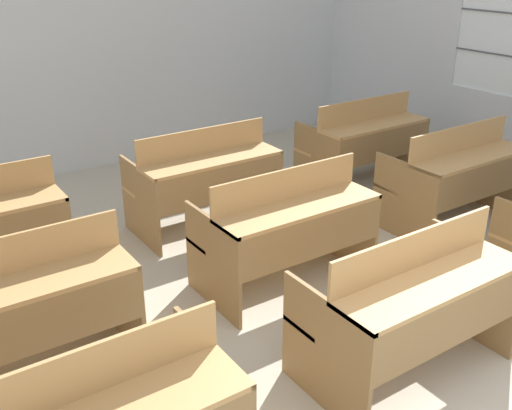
% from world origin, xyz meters
% --- Properties ---
extents(wall_back, '(7.08, 0.06, 3.07)m').
position_xyz_m(wall_back, '(0.00, 5.88, 1.53)').
color(wall_back, silver).
rests_on(wall_back, ground_plane).
extents(bench_front_center, '(1.31, 0.74, 0.96)m').
position_xyz_m(bench_front_center, '(0.06, 1.15, 0.49)').
color(bench_front_center, olive).
rests_on(bench_front_center, ground_plane).
extents(bench_second_left, '(1.31, 0.74, 0.96)m').
position_xyz_m(bench_second_left, '(-1.90, 2.42, 0.49)').
color(bench_second_left, olive).
rests_on(bench_second_left, ground_plane).
extents(bench_second_center, '(1.31, 0.74, 0.96)m').
position_xyz_m(bench_second_center, '(0.07, 2.41, 0.49)').
color(bench_second_center, olive).
rests_on(bench_second_center, ground_plane).
extents(bench_second_right, '(1.31, 0.74, 0.96)m').
position_xyz_m(bench_second_right, '(2.07, 2.42, 0.49)').
color(bench_second_right, olive).
rests_on(bench_second_right, ground_plane).
extents(bench_third_center, '(1.31, 0.74, 0.96)m').
position_xyz_m(bench_third_center, '(0.08, 3.68, 0.49)').
color(bench_third_center, olive).
rests_on(bench_third_center, ground_plane).
extents(bench_third_right, '(1.31, 0.74, 0.96)m').
position_xyz_m(bench_third_right, '(2.09, 3.68, 0.49)').
color(bench_third_right, olive).
rests_on(bench_third_right, ground_plane).
extents(wastepaper_bin, '(0.29, 0.29, 0.28)m').
position_xyz_m(wastepaper_bin, '(3.15, 4.40, 0.14)').
color(wastepaper_bin, '#474C51').
rests_on(wastepaper_bin, ground_plane).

